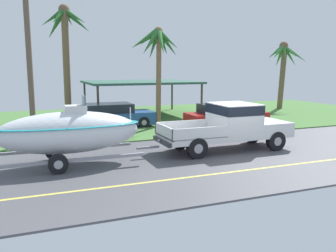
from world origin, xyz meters
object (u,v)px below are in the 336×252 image
(pickup_truck_towing, at_px, (233,124))
(palm_tree_near_right, at_px, (283,59))
(carport_awning, at_px, (140,83))
(boat_on_trailer, at_px, (69,132))
(parked_sedan_far, at_px, (226,116))
(palm_tree_mid, at_px, (65,39))
(palm_tree_near_left, at_px, (157,48))
(utility_pole, at_px, (29,60))
(parked_sedan_near, at_px, (112,116))

(pickup_truck_towing, xyz_separation_m, palm_tree_near_right, (11.36, 11.03, 2.95))
(carport_awning, bearing_deg, boat_on_trailer, -118.50)
(parked_sedan_far, bearing_deg, palm_tree_mid, 154.37)
(boat_on_trailer, height_order, parked_sedan_far, boat_on_trailer)
(pickup_truck_towing, xyz_separation_m, carport_awning, (-0.58, 11.14, 1.28))
(palm_tree_near_left, bearing_deg, utility_pole, -160.86)
(carport_awning, bearing_deg, palm_tree_mid, -154.54)
(pickup_truck_towing, relative_size, parked_sedan_far, 1.24)
(parked_sedan_far, height_order, carport_awning, carport_awning)
(palm_tree_near_left, height_order, utility_pole, utility_pole)
(carport_awning, distance_m, palm_tree_near_left, 5.34)
(palm_tree_near_left, height_order, palm_tree_near_right, palm_tree_near_left)
(palm_tree_near_right, height_order, utility_pole, utility_pole)
(utility_pole, bearing_deg, palm_tree_mid, 67.19)
(parked_sedan_near, xyz_separation_m, palm_tree_near_right, (14.87, 3.82, 3.34))
(boat_on_trailer, xyz_separation_m, parked_sedan_near, (3.12, 7.21, -0.50))
(palm_tree_near_right, bearing_deg, pickup_truck_towing, -135.84)
(palm_tree_mid, bearing_deg, boat_on_trailer, -95.88)
(boat_on_trailer, bearing_deg, pickup_truck_towing, -0.00)
(parked_sedan_far, xyz_separation_m, palm_tree_near_left, (-3.57, 1.50, 3.75))
(boat_on_trailer, height_order, palm_tree_near_left, palm_tree_near_left)
(pickup_truck_towing, height_order, carport_awning, carport_awning)
(parked_sedan_far, distance_m, carport_awning, 7.28)
(pickup_truck_towing, bearing_deg, palm_tree_mid, 123.45)
(palm_tree_near_left, distance_m, palm_tree_mid, 5.27)
(boat_on_trailer, relative_size, palm_tree_mid, 0.89)
(boat_on_trailer, relative_size, parked_sedan_far, 1.32)
(carport_awning, height_order, palm_tree_near_right, palm_tree_near_right)
(utility_pole, bearing_deg, palm_tree_near_right, 20.36)
(pickup_truck_towing, bearing_deg, boat_on_trailer, 180.00)
(pickup_truck_towing, distance_m, boat_on_trailer, 6.63)
(pickup_truck_towing, distance_m, palm_tree_mid, 11.12)
(parked_sedan_near, height_order, palm_tree_near_left, palm_tree_near_left)
(palm_tree_near_right, bearing_deg, carport_awning, 179.50)
(palm_tree_near_right, bearing_deg, boat_on_trailer, -148.49)
(palm_tree_near_left, xyz_separation_m, palm_tree_mid, (-4.63, 2.43, 0.57))
(palm_tree_near_left, distance_m, utility_pole, 7.05)
(pickup_truck_towing, xyz_separation_m, parked_sedan_far, (2.47, 4.75, -0.39))
(palm_tree_near_left, bearing_deg, parked_sedan_far, -22.83)
(pickup_truck_towing, height_order, parked_sedan_far, pickup_truck_towing)
(palm_tree_near_left, height_order, palm_tree_mid, palm_tree_mid)
(pickup_truck_towing, xyz_separation_m, boat_on_trailer, (-6.63, 0.00, 0.11))
(carport_awning, relative_size, palm_tree_near_right, 1.36)
(parked_sedan_near, distance_m, parked_sedan_far, 6.47)
(parked_sedan_far, xyz_separation_m, carport_awning, (-3.05, 6.39, 1.67))
(parked_sedan_far, distance_m, utility_pole, 10.67)
(palm_tree_near_right, bearing_deg, parked_sedan_near, -165.60)
(parked_sedan_far, bearing_deg, pickup_truck_towing, -117.49)
(utility_pole, bearing_deg, carport_awning, 45.17)
(pickup_truck_towing, relative_size, boat_on_trailer, 0.94)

